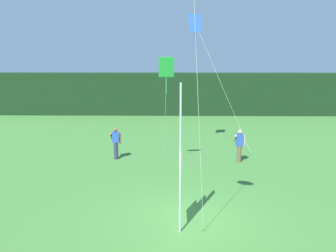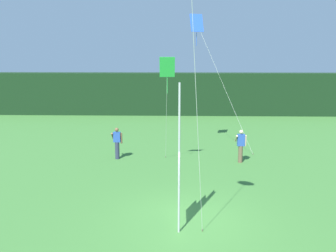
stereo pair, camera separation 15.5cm
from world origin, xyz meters
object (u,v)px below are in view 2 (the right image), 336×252
at_px(person_near_banner, 117,142).
at_px(kite_blue_diamond_1, 199,29).
at_px(person_mid_field, 241,145).
at_px(banner_flag, 179,161).
at_px(kite_green_diamond_0, 167,71).

relative_size(person_near_banner, kite_blue_diamond_1, 0.22).
distance_m(person_near_banner, kite_blue_diamond_1, 7.49).
height_order(person_near_banner, person_mid_field, person_mid_field).
height_order(person_near_banner, kite_blue_diamond_1, kite_blue_diamond_1).
bearing_deg(person_mid_field, person_near_banner, 175.89).
bearing_deg(person_mid_field, kite_blue_diamond_1, 128.68).
bearing_deg(person_mid_field, banner_flag, -113.42).
xyz_separation_m(person_mid_field, kite_green_diamond_0, (-3.62, -1.13, 3.69)).
relative_size(banner_flag, kite_green_diamond_0, 0.86).
height_order(banner_flag, person_mid_field, banner_flag).
bearing_deg(kite_blue_diamond_1, banner_flag, -96.16).
bearing_deg(banner_flag, kite_green_diamond_0, 95.30).
xyz_separation_m(banner_flag, person_mid_field, (3.07, 7.09, -1.26)).
relative_size(banner_flag, kite_blue_diamond_1, 0.60).
xyz_separation_m(banner_flag, kite_green_diamond_0, (-0.55, 5.96, 2.42)).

